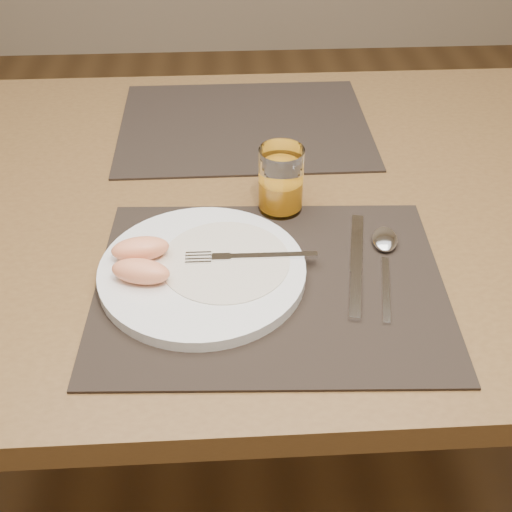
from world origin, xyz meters
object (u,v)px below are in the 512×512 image
object	(u,v)px
spoon	(385,246)
table	(244,235)
placemat_near	(270,284)
placemat_far	(244,125)
plate	(202,271)
knife	(356,272)
fork	(240,257)
juice_glass	(281,183)

from	to	relation	value
spoon	table	bearing A→B (deg)	139.85
placemat_near	placemat_far	distance (m)	0.44
table	placemat_near	distance (m)	0.24
plate	spoon	size ratio (longest dim) A/B	1.41
table	spoon	distance (m)	0.26
plate	knife	world-z (taller)	plate
plate	placemat_far	bearing A→B (deg)	80.27
fork	juice_glass	world-z (taller)	juice_glass
spoon	fork	bearing A→B (deg)	-172.29
fork	spoon	distance (m)	0.20
table	fork	size ratio (longest dim) A/B	8.02
placemat_far	juice_glass	bearing A→B (deg)	-81.06
spoon	juice_glass	distance (m)	0.18
knife	placemat_near	bearing A→B (deg)	-173.72
juice_glass	placemat_far	bearing A→B (deg)	98.94
table	placemat_far	size ratio (longest dim) A/B	3.11
plate	knife	distance (m)	0.20
plate	knife	bearing A→B (deg)	-1.83
knife	spoon	xyz separation A→B (m)	(0.05, 0.05, 0.00)
placemat_far	spoon	world-z (taller)	spoon
fork	placemat_near	bearing A→B (deg)	-41.71
fork	placemat_far	bearing A→B (deg)	86.76
spoon	plate	bearing A→B (deg)	-170.44
fork	knife	world-z (taller)	fork
juice_glass	knife	bearing A→B (deg)	-60.97
table	placemat_near	xyz separation A→B (m)	(0.03, -0.22, 0.09)
knife	spoon	world-z (taller)	spoon
knife	juice_glass	distance (m)	0.18
plate	fork	size ratio (longest dim) A/B	1.55
placemat_far	spoon	size ratio (longest dim) A/B	2.35
table	fork	xyz separation A→B (m)	(-0.01, -0.19, 0.11)
knife	juice_glass	world-z (taller)	juice_glass
plate	knife	xyz separation A→B (m)	(0.20, -0.01, -0.01)
placemat_near	placemat_far	world-z (taller)	same
placemat_near	placemat_far	xyz separation A→B (m)	(-0.02, 0.44, 0.00)
placemat_near	juice_glass	size ratio (longest dim) A/B	4.53
placemat_far	knife	size ratio (longest dim) A/B	2.06
placemat_far	fork	world-z (taller)	fork
plate	fork	distance (m)	0.05
placemat_near	fork	world-z (taller)	fork
placemat_near	fork	distance (m)	0.05
placemat_near	juice_glass	xyz separation A→B (m)	(0.03, 0.17, 0.05)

